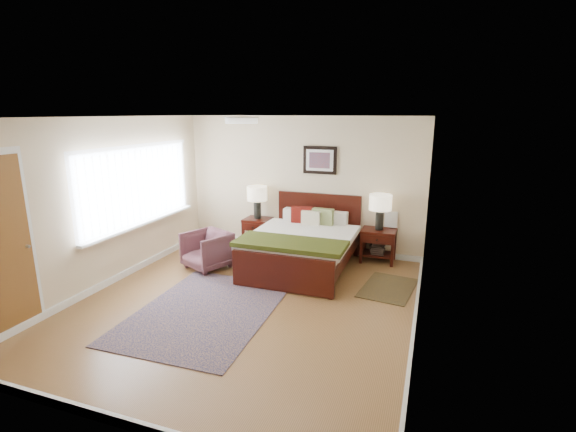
% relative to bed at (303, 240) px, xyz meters
% --- Properties ---
extents(floor, '(5.00, 5.00, 0.00)m').
position_rel_bed_xyz_m(floor, '(-0.35, -1.50, -0.51)').
color(floor, brown).
rests_on(floor, ground).
extents(back_wall, '(4.50, 0.04, 2.50)m').
position_rel_bed_xyz_m(back_wall, '(-0.35, 1.00, 0.74)').
color(back_wall, beige).
rests_on(back_wall, ground).
extents(front_wall, '(4.50, 0.04, 2.50)m').
position_rel_bed_xyz_m(front_wall, '(-0.35, -4.00, 0.74)').
color(front_wall, beige).
rests_on(front_wall, ground).
extents(left_wall, '(0.04, 5.00, 2.50)m').
position_rel_bed_xyz_m(left_wall, '(-2.60, -1.50, 0.74)').
color(left_wall, beige).
rests_on(left_wall, ground).
extents(right_wall, '(0.04, 5.00, 2.50)m').
position_rel_bed_xyz_m(right_wall, '(1.90, -1.50, 0.74)').
color(right_wall, beige).
rests_on(right_wall, ground).
extents(ceiling, '(4.50, 5.00, 0.02)m').
position_rel_bed_xyz_m(ceiling, '(-0.35, -1.50, 1.99)').
color(ceiling, white).
rests_on(ceiling, back_wall).
extents(window, '(0.11, 2.72, 1.32)m').
position_rel_bed_xyz_m(window, '(-2.55, -0.80, 0.87)').
color(window, silver).
rests_on(window, left_wall).
extents(ceil_fixture, '(0.44, 0.44, 0.08)m').
position_rel_bed_xyz_m(ceil_fixture, '(-0.35, -1.50, 1.96)').
color(ceil_fixture, white).
rests_on(ceil_fixture, ceiling).
extents(bed, '(1.68, 2.03, 1.09)m').
position_rel_bed_xyz_m(bed, '(0.00, 0.00, 0.00)').
color(bed, '#370D08').
rests_on(bed, ground).
extents(wall_art, '(0.62, 0.05, 0.50)m').
position_rel_bed_xyz_m(wall_art, '(0.00, 0.97, 1.21)').
color(wall_art, black).
rests_on(wall_art, back_wall).
extents(nightstand_left, '(0.49, 0.45, 0.59)m').
position_rel_bed_xyz_m(nightstand_left, '(-1.15, 0.75, -0.04)').
color(nightstand_left, '#370D08').
rests_on(nightstand_left, ground).
extents(nightstand_right, '(0.59, 0.44, 0.58)m').
position_rel_bed_xyz_m(nightstand_right, '(1.14, 0.76, -0.15)').
color(nightstand_right, '#370D08').
rests_on(nightstand_right, ground).
extents(lamp_left, '(0.38, 0.38, 0.61)m').
position_rel_bed_xyz_m(lamp_left, '(-1.15, 0.77, 0.52)').
color(lamp_left, black).
rests_on(lamp_left, nightstand_left).
extents(lamp_right, '(0.38, 0.38, 0.61)m').
position_rel_bed_xyz_m(lamp_right, '(1.14, 0.77, 0.52)').
color(lamp_right, black).
rests_on(lamp_right, nightstand_right).
extents(armchair, '(0.89, 0.90, 0.63)m').
position_rel_bed_xyz_m(armchair, '(-1.53, -0.50, -0.19)').
color(armchair, brown).
rests_on(armchair, ground).
extents(rug_persian, '(1.76, 2.44, 0.01)m').
position_rel_bed_xyz_m(rug_persian, '(-0.75, -1.92, -0.50)').
color(rug_persian, '#0D1841').
rests_on(rug_persian, ground).
extents(rug_navy, '(0.84, 1.14, 0.01)m').
position_rel_bed_xyz_m(rug_navy, '(1.45, -0.35, -0.50)').
color(rug_navy, black).
rests_on(rug_navy, ground).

